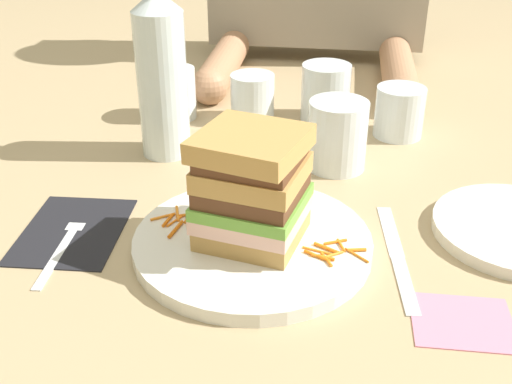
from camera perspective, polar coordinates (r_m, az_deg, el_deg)
name	(u,v)px	position (r m, az deg, el deg)	size (l,w,h in m)	color
ground_plane	(264,250)	(0.68, 0.73, -5.27)	(3.00, 3.00, 0.00)	tan
main_plate	(252,244)	(0.68, -0.36, -4.77)	(0.26, 0.26, 0.02)	white
sandwich	(252,189)	(0.64, -0.39, 0.30)	(0.13, 0.12, 0.12)	tan
carrot_shred_0	(176,227)	(0.69, -7.23, -3.21)	(0.00, 0.00, 0.03)	orange
carrot_shred_1	(163,217)	(0.71, -8.45, -2.23)	(0.00, 0.00, 0.03)	orange
carrot_shred_2	(168,220)	(0.71, -8.00, -2.55)	(0.00, 0.00, 0.03)	orange
carrot_shred_3	(177,213)	(0.72, -7.14, -1.95)	(0.00, 0.00, 0.03)	orange
carrot_shred_4	(188,218)	(0.71, -6.22, -2.34)	(0.00, 0.00, 0.02)	orange
carrot_shred_5	(174,221)	(0.70, -7.43, -2.66)	(0.00, 0.00, 0.03)	orange
carrot_shred_6	(186,215)	(0.71, -6.40, -2.08)	(0.00, 0.00, 0.02)	orange
carrot_shred_7	(318,251)	(0.65, 5.62, -5.33)	(0.00, 0.00, 0.03)	orange
carrot_shred_8	(357,255)	(0.65, 9.13, -5.69)	(0.00, 0.00, 0.03)	orange
carrot_shred_9	(341,245)	(0.66, 7.73, -4.82)	(0.00, 0.00, 0.02)	orange
carrot_shred_10	(335,243)	(0.67, 7.21, -4.63)	(0.00, 0.00, 0.03)	orange
carrot_shred_11	(326,259)	(0.64, 6.41, -6.11)	(0.00, 0.00, 0.02)	orange
carrot_shred_12	(332,255)	(0.65, 6.90, -5.71)	(0.00, 0.00, 0.03)	orange
carrot_shred_13	(326,248)	(0.66, 6.38, -5.07)	(0.00, 0.00, 0.03)	orange
carrot_shred_14	(323,257)	(0.64, 6.11, -5.90)	(0.00, 0.00, 0.02)	orange
carrot_shred_15	(317,256)	(0.64, 5.56, -5.80)	(0.00, 0.00, 0.03)	orange
carrot_shred_16	(357,250)	(0.66, 9.14, -5.20)	(0.00, 0.00, 0.02)	orange
napkin_dark	(73,230)	(0.74, -16.28, -3.35)	(0.11, 0.15, 0.00)	black
fork	(66,239)	(0.72, -16.88, -4.07)	(0.02, 0.17, 0.00)	silver
knife	(398,258)	(0.68, 12.75, -5.84)	(0.04, 0.20, 0.00)	silver
juice_glass	(337,139)	(0.85, 7.38, 4.83)	(0.08, 0.08, 0.09)	white
water_bottle	(161,72)	(0.86, -8.58, 10.74)	(0.07, 0.07, 0.27)	silver
empty_tumbler_0	(174,93)	(1.01, -7.45, 8.89)	(0.07, 0.07, 0.08)	silver
empty_tumbler_1	(326,92)	(1.00, 6.33, 8.99)	(0.08, 0.08, 0.09)	silver
empty_tumbler_2	(252,97)	(1.00, -0.32, 8.58)	(0.07, 0.07, 0.07)	silver
empty_tumbler_3	(399,112)	(0.96, 12.88, 7.10)	(0.07, 0.07, 0.07)	silver
napkin_pink	(463,321)	(0.62, 18.23, -11.09)	(0.09, 0.08, 0.00)	pink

